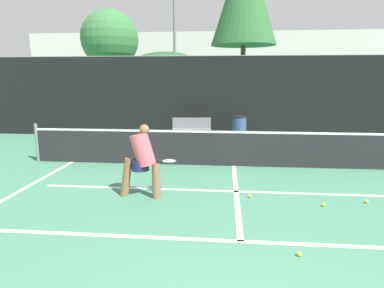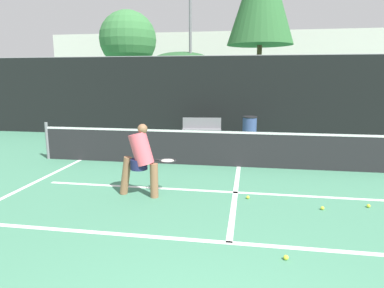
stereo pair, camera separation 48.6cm
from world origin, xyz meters
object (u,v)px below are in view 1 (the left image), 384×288
player_practicing (142,159)px  courtside_bench (192,129)px  parked_car (256,116)px  trash_bin (239,129)px

player_practicing → courtside_bench: size_ratio=1.01×
parked_car → trash_bin: bearing=-104.2°
player_practicing → courtside_bench: player_practicing is taller
trash_bin → parked_car: (0.92, 3.64, 0.08)m
parked_car → courtside_bench: bearing=-126.9°
player_practicing → courtside_bench: 6.12m
courtside_bench → trash_bin: bearing=-9.6°
trash_bin → parked_car: bearing=75.8°
player_practicing → trash_bin: 6.37m
courtside_bench → trash_bin: trash_bin is taller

